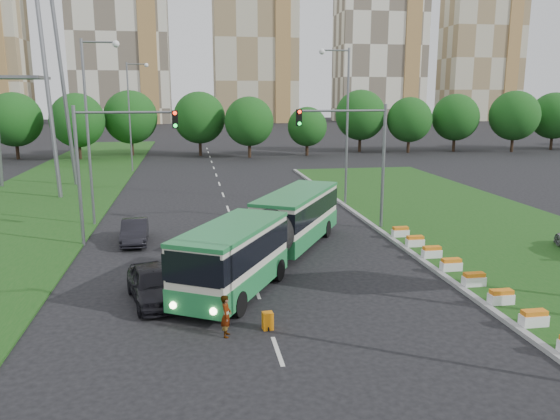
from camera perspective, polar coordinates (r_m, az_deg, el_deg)
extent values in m
plane|color=black|center=(25.22, 4.36, -7.97)|extent=(360.00, 360.00, 0.00)
cube|color=#184914|center=(37.21, 21.16, -2.06)|extent=(14.00, 60.00, 0.15)
cube|color=gray|center=(34.24, 11.07, -2.61)|extent=(0.30, 60.00, 0.18)
cube|color=#184914|center=(50.28, -23.37, 1.23)|extent=(12.00, 110.00, 0.10)
cylinder|color=slate|center=(35.46, 10.73, 4.35)|extent=(0.20, 0.20, 8.00)
cylinder|color=slate|center=(34.32, 6.58, 10.27)|extent=(5.50, 0.14, 0.14)
cube|color=black|center=(33.69, 2.00, 9.62)|extent=(0.32, 0.32, 1.00)
cylinder|color=slate|center=(32.93, -20.30, 3.24)|extent=(0.20, 0.20, 8.00)
cylinder|color=slate|center=(32.21, -15.90, 9.78)|extent=(5.50, 0.14, 0.14)
cube|color=black|center=(32.04, -10.90, 9.30)|extent=(0.32, 0.32, 1.00)
cube|color=beige|center=(174.94, -16.42, 17.26)|extent=(28.00, 15.00, 52.00)
cube|color=#BFB89A|center=(175.01, -2.66, 17.38)|extent=(25.00, 15.00, 50.00)
cube|color=beige|center=(183.95, 10.36, 16.47)|extent=(27.00, 15.00, 47.00)
cube|color=#BFB89A|center=(198.05, 20.22, 14.60)|extent=(24.00, 14.00, 40.00)
cube|color=beige|center=(23.28, 0.00, -5.10)|extent=(2.50, 6.90, 2.70)
cube|color=beige|center=(31.77, -2.61, -0.45)|extent=(2.50, 8.41, 2.70)
cylinder|color=black|center=(27.15, -1.40, -2.71)|extent=(2.50, 1.25, 2.50)
cube|color=#21743C|center=(23.56, 0.00, -7.19)|extent=(2.58, 6.95, 0.95)
cube|color=#21743C|center=(31.97, -2.59, -2.03)|extent=(2.58, 8.46, 0.95)
cube|color=black|center=(23.15, 0.00, -4.03)|extent=(2.58, 6.95, 1.05)
cube|color=black|center=(31.67, -2.61, 0.34)|extent=(2.58, 8.46, 1.05)
imported|color=black|center=(23.74, -13.10, -7.55)|extent=(2.85, 4.87, 1.56)
imported|color=black|center=(33.22, -14.95, -2.18)|extent=(1.61, 4.23, 1.38)
imported|color=gray|center=(20.09, -5.64, -10.95)|extent=(0.48, 0.63, 1.56)
cube|color=orange|center=(20.72, -1.29, -11.50)|extent=(0.39, 0.33, 0.67)
cylinder|color=black|center=(20.68, -1.22, -12.33)|extent=(0.04, 0.16, 0.16)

